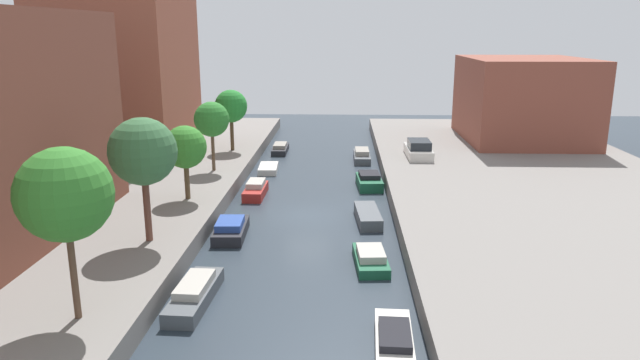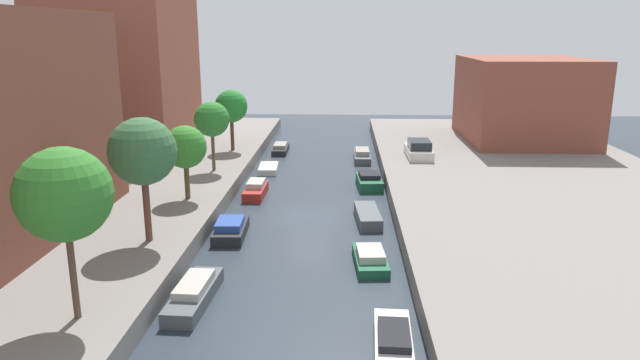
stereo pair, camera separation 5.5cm
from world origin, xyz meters
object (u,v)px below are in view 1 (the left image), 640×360
(street_tree_2, at_px, (185,147))
(moored_boat_left_2, at_px, (231,229))
(moored_boat_left_5, at_px, (280,148))
(moored_boat_right_1, at_px, (394,340))
(moored_boat_left_3, at_px, (256,190))
(moored_boat_left_1, at_px, (195,294))
(moored_boat_right_2, at_px, (371,258))
(street_tree_3, at_px, (212,120))
(apartment_tower_far, at_px, (117,12))
(moored_boat_right_3, at_px, (368,216))
(low_block_right, at_px, (523,99))
(moored_boat_right_5, at_px, (362,156))
(street_tree_0, at_px, (65,195))
(moored_boat_right_4, at_px, (369,181))
(moored_boat_left_4, at_px, (268,169))
(street_tree_1, at_px, (143,152))
(parked_car, at_px, (419,150))
(street_tree_4, at_px, (231,106))

(street_tree_2, height_order, moored_boat_left_2, street_tree_2)
(moored_boat_left_5, distance_m, moored_boat_right_1, 33.66)
(moored_boat_right_1, bearing_deg, moored_boat_left_3, 111.86)
(moored_boat_left_1, relative_size, moored_boat_right_2, 1.27)
(street_tree_3, distance_m, moored_boat_left_5, 12.45)
(apartment_tower_far, relative_size, moored_boat_right_3, 5.56)
(moored_boat_left_3, height_order, moored_boat_right_3, moored_boat_left_3)
(moored_boat_left_3, bearing_deg, moored_boat_right_3, -34.65)
(low_block_right, xyz_separation_m, moored_boat_left_2, (-21.84, -23.59, -4.21))
(low_block_right, bearing_deg, moored_boat_right_5, -161.79)
(street_tree_0, height_order, moored_boat_right_2, street_tree_0)
(moored_boat_left_3, relative_size, moored_boat_right_4, 1.00)
(moored_boat_left_4, bearing_deg, moored_boat_left_2, -90.62)
(street_tree_1, distance_m, moored_boat_right_4, 18.17)
(apartment_tower_far, distance_m, moored_boat_right_1, 37.33)
(moored_boat_right_2, bearing_deg, moored_boat_right_5, 89.32)
(moored_boat_right_4, bearing_deg, street_tree_3, 177.86)
(low_block_right, distance_m, moored_boat_right_2, 31.16)
(moored_boat_right_5, bearing_deg, low_block_right, 18.21)
(low_block_right, xyz_separation_m, street_tree_1, (-25.03, -26.99, 0.64))
(moored_boat_left_1, height_order, moored_boat_right_4, moored_boat_right_4)
(moored_boat_right_2, bearing_deg, moored_boat_left_1, -150.13)
(street_tree_0, relative_size, street_tree_2, 1.39)
(moored_boat_right_5, bearing_deg, street_tree_1, -115.64)
(street_tree_1, bearing_deg, low_block_right, 47.15)
(moored_boat_left_3, bearing_deg, moored_boat_left_5, 89.47)
(street_tree_1, xyz_separation_m, moored_boat_right_4, (10.94, 13.68, -4.82))
(street_tree_2, bearing_deg, moored_boat_left_5, 79.12)
(parked_car, relative_size, moored_boat_right_2, 1.26)
(low_block_right, relative_size, moored_boat_left_5, 3.13)
(street_tree_2, distance_m, street_tree_3, 7.10)
(parked_car, xyz_separation_m, moored_boat_left_3, (-11.60, -8.00, -1.15))
(low_block_right, height_order, moored_boat_left_4, low_block_right)
(street_tree_4, height_order, moored_boat_right_5, street_tree_4)
(street_tree_2, relative_size, moored_boat_right_4, 1.24)
(moored_boat_right_2, bearing_deg, apartment_tower_far, 131.40)
(street_tree_3, height_order, moored_boat_left_4, street_tree_3)
(street_tree_2, distance_m, street_tree_4, 14.21)
(low_block_right, distance_m, moored_boat_right_3, 25.70)
(moored_boat_left_2, distance_m, moored_boat_right_2, 8.07)
(moored_boat_left_5, height_order, moored_boat_right_1, moored_boat_right_1)
(moored_boat_right_4, bearing_deg, moored_boat_right_1, -90.13)
(street_tree_3, bearing_deg, moored_boat_right_2, -53.89)
(street_tree_2, height_order, moored_boat_left_3, street_tree_2)
(street_tree_3, relative_size, moored_boat_left_3, 1.39)
(moored_boat_left_3, bearing_deg, street_tree_0, -100.19)
(apartment_tower_far, relative_size, moored_boat_left_5, 5.48)
(street_tree_4, xyz_separation_m, moored_boat_right_1, (10.89, -28.79, -4.24))
(street_tree_0, bearing_deg, street_tree_4, 90.00)
(moored_boat_right_2, bearing_deg, low_block_right, 61.75)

